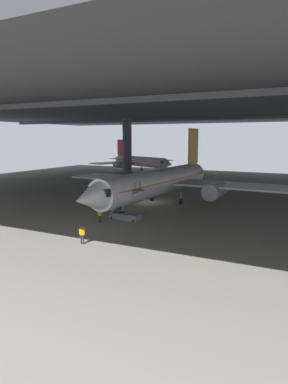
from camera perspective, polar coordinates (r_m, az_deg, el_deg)
The scene contains 8 objects.
ground_plane at distance 52.26m, azimuth 1.10°, elevation -1.70°, with size 110.00×110.00×0.00m, color gray.
hangar_structure at distance 64.32m, azimuth 6.53°, elevation 13.58°, with size 121.00×99.00×15.56m.
airplane_main at distance 49.70m, azimuth 2.68°, elevation 1.72°, with size 34.73×35.96×11.28m.
boarding_stairs at distance 41.37m, azimuth -3.02°, elevation -3.53°, with size 4.24×1.72×4.62m.
crew_worker_near_nose at distance 32.24m, azimuth -10.23°, elevation -6.81°, with size 0.52×0.34×1.71m.
crew_worker_by_stairs at distance 40.04m, azimuth -7.34°, elevation -3.78°, with size 0.55×0.24×1.57m.
airplane_distant at distance 99.32m, azimuth -0.85°, elevation 5.11°, with size 26.23×26.37×9.15m.
baggage_tug at distance 54.27m, azimuth 10.68°, elevation -0.90°, with size 1.32×2.23×0.90m.
Camera 1 is at (22.15, -46.34, 9.65)m, focal length 32.16 mm.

